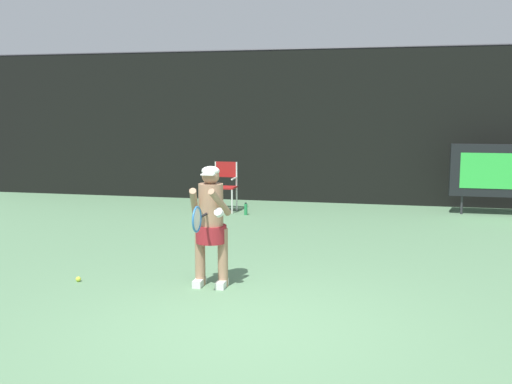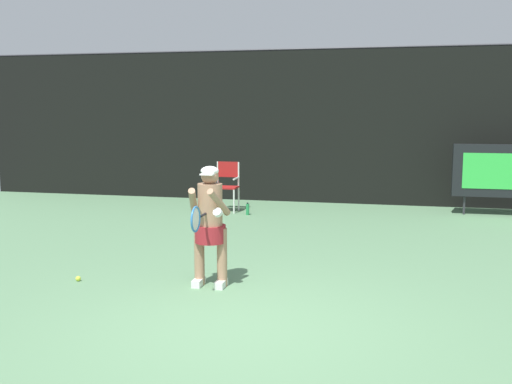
{
  "view_description": "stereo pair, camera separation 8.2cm",
  "coord_description": "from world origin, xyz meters",
  "px_view_note": "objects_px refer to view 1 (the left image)",
  "views": [
    {
      "loc": [
        1.35,
        -5.74,
        2.23
      ],
      "look_at": [
        -0.47,
        2.53,
        1.05
      ],
      "focal_mm": 41.88,
      "sensor_mm": 36.0,
      "label": 1
    },
    {
      "loc": [
        1.43,
        -5.72,
        2.23
      ],
      "look_at": [
        -0.47,
        2.53,
        1.05
      ],
      "focal_mm": 41.88,
      "sensor_mm": 36.0,
      "label": 2
    }
  ],
  "objects_px": {
    "tennis_player": "(211,220)",
    "tennis_racket": "(197,219)",
    "umpire_chair": "(225,183)",
    "tennis_ball_loose": "(78,279)",
    "scoreboard": "(505,171)",
    "water_bottle": "(246,209)"
  },
  "relations": [
    {
      "from": "tennis_ball_loose",
      "to": "tennis_racket",
      "type": "bearing_deg",
      "value": -9.73
    },
    {
      "from": "water_bottle",
      "to": "tennis_player",
      "type": "relative_size",
      "value": 0.17
    },
    {
      "from": "tennis_player",
      "to": "tennis_racket",
      "type": "relative_size",
      "value": 2.54
    },
    {
      "from": "umpire_chair",
      "to": "scoreboard",
      "type": "bearing_deg",
      "value": 7.04
    },
    {
      "from": "scoreboard",
      "to": "tennis_racket",
      "type": "xyz_separation_m",
      "value": [
        -4.57,
        -6.68,
        0.01
      ]
    },
    {
      "from": "umpire_chair",
      "to": "water_bottle",
      "type": "bearing_deg",
      "value": -33.27
    },
    {
      "from": "tennis_ball_loose",
      "to": "water_bottle",
      "type": "bearing_deg",
      "value": 79.43
    },
    {
      "from": "tennis_player",
      "to": "tennis_racket",
      "type": "distance_m",
      "value": 0.51
    },
    {
      "from": "water_bottle",
      "to": "tennis_racket",
      "type": "xyz_separation_m",
      "value": [
        0.75,
        -5.58,
        0.83
      ]
    },
    {
      "from": "umpire_chair",
      "to": "tennis_ball_loose",
      "type": "bearing_deg",
      "value": -94.24
    },
    {
      "from": "umpire_chair",
      "to": "water_bottle",
      "type": "xyz_separation_m",
      "value": [
        0.57,
        -0.37,
        -0.5
      ]
    },
    {
      "from": "scoreboard",
      "to": "tennis_ball_loose",
      "type": "height_order",
      "value": "scoreboard"
    },
    {
      "from": "tennis_racket",
      "to": "tennis_ball_loose",
      "type": "height_order",
      "value": "tennis_racket"
    },
    {
      "from": "tennis_ball_loose",
      "to": "scoreboard",
      "type": "bearing_deg",
      "value": 45.38
    },
    {
      "from": "water_bottle",
      "to": "umpire_chair",
      "type": "bearing_deg",
      "value": 146.73
    },
    {
      "from": "scoreboard",
      "to": "tennis_player",
      "type": "relative_size",
      "value": 1.44
    },
    {
      "from": "tennis_racket",
      "to": "tennis_ball_loose",
      "type": "bearing_deg",
      "value": 169.31
    },
    {
      "from": "water_bottle",
      "to": "scoreboard",
      "type": "bearing_deg",
      "value": 11.68
    },
    {
      "from": "scoreboard",
      "to": "tennis_ball_loose",
      "type": "bearing_deg",
      "value": -134.62
    },
    {
      "from": "umpire_chair",
      "to": "tennis_player",
      "type": "relative_size",
      "value": 0.71
    },
    {
      "from": "umpire_chair",
      "to": "tennis_ball_loose",
      "type": "relative_size",
      "value": 15.88
    },
    {
      "from": "tennis_player",
      "to": "tennis_ball_loose",
      "type": "xyz_separation_m",
      "value": [
        -1.75,
        -0.2,
        -0.81
      ]
    }
  ]
}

